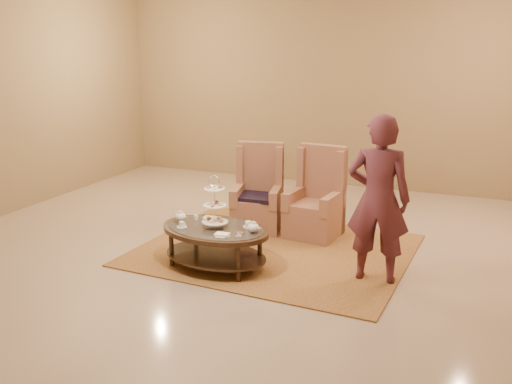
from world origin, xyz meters
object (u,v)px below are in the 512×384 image
at_px(armchair_left, 258,201).
at_px(armchair_right, 316,206).
at_px(tea_table, 215,235).
at_px(person, 378,199).

bearing_deg(armchair_left, armchair_right, -9.61).
xyz_separation_m(tea_table, person, (1.74, 0.34, 0.51)).
bearing_deg(person, armchair_left, -35.73).
height_order(armchair_right, person, person).
distance_m(tea_table, armchair_left, 1.48).
xyz_separation_m(tea_table, armchair_right, (0.73, 1.52, 0.01)).
distance_m(armchair_left, person, 2.21).
bearing_deg(person, armchair_right, -53.13).
height_order(armchair_left, person, person).
xyz_separation_m(armchair_right, person, (1.01, -1.18, 0.51)).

